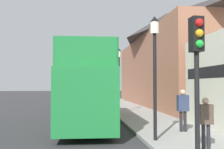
% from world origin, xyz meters
% --- Properties ---
extents(ground_plane, '(144.00, 144.00, 0.00)m').
position_xyz_m(ground_plane, '(0.00, 21.00, 0.00)').
color(ground_plane, '#333335').
extents(sidewalk, '(3.61, 108.00, 0.14)m').
position_xyz_m(sidewalk, '(6.97, 18.00, 0.07)').
color(sidewalk, '#999993').
rests_on(sidewalk, ground_plane).
extents(brick_terrace_rear, '(6.00, 22.48, 9.77)m').
position_xyz_m(brick_terrace_rear, '(11.78, 22.17, 4.89)').
color(brick_terrace_rear, '#9E664C').
rests_on(brick_terrace_rear, ground_plane).
extents(tour_bus, '(2.82, 10.15, 4.05)m').
position_xyz_m(tour_bus, '(3.14, 10.06, 1.85)').
color(tour_bus, '#1E7A38').
rests_on(tour_bus, ground_plane).
extents(parked_car_ahead_of_bus, '(1.91, 4.54, 1.49)m').
position_xyz_m(parked_car_ahead_of_bus, '(4.04, 18.69, 0.70)').
color(parked_car_ahead_of_bus, navy).
rests_on(parked_car_ahead_of_bus, ground_plane).
extents(pedestrian_second, '(0.43, 0.24, 1.66)m').
position_xyz_m(pedestrian_second, '(6.79, 3.52, 1.14)').
color(pedestrian_second, '#232328').
rests_on(pedestrian_second, sidewalk).
extents(pedestrian_third, '(0.49, 0.27, 1.86)m').
position_xyz_m(pedestrian_third, '(7.29, 6.64, 1.26)').
color(pedestrian_third, '#232328').
rests_on(pedestrian_third, sidewalk).
extents(traffic_signal, '(0.28, 0.42, 3.72)m').
position_xyz_m(traffic_signal, '(5.56, 1.46, 2.86)').
color(traffic_signal, black).
rests_on(traffic_signal, sidewalk).
extents(lamp_post_nearest, '(0.35, 0.35, 4.68)m').
position_xyz_m(lamp_post_nearest, '(5.56, 5.05, 3.37)').
color(lamp_post_nearest, black).
rests_on(lamp_post_nearest, sidewalk).
extents(lamp_post_second, '(0.35, 0.35, 4.79)m').
position_xyz_m(lamp_post_second, '(5.61, 14.67, 3.44)').
color(lamp_post_second, black).
rests_on(lamp_post_second, sidewalk).
extents(lamp_post_third, '(0.35, 0.35, 5.03)m').
position_xyz_m(lamp_post_third, '(5.86, 24.30, 3.58)').
color(lamp_post_third, black).
rests_on(lamp_post_third, sidewalk).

